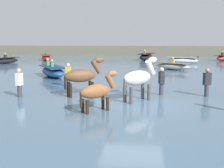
# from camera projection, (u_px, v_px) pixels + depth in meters

# --- Properties ---
(ground_plane) EXTENTS (120.00, 120.00, 0.00)m
(ground_plane) POSITION_uv_depth(u_px,v_px,m) (132.00, 113.00, 11.60)
(ground_plane) COLOR gray
(water_surface) EXTENTS (90.00, 90.00, 0.36)m
(water_surface) POSITION_uv_depth(u_px,v_px,m) (138.00, 76.00, 21.39)
(water_surface) COLOR slate
(water_surface) RESTS_ON ground
(horse_lead_chestnut) EXTENTS (1.37, 1.32, 1.76)m
(horse_lead_chestnut) POSITION_uv_depth(u_px,v_px,m) (97.00, 92.00, 10.35)
(horse_lead_chestnut) COLOR brown
(horse_lead_chestnut) RESTS_ON ground
(horse_trailing_pinto) EXTENTS (1.58, 1.70, 2.15)m
(horse_trailing_pinto) POSITION_uv_depth(u_px,v_px,m) (139.00, 79.00, 12.04)
(horse_trailing_pinto) COLOR beige
(horse_trailing_pinto) RESTS_ON ground
(horse_flank_bay) EXTENTS (1.81, 1.25, 2.08)m
(horse_flank_bay) POSITION_uv_depth(u_px,v_px,m) (82.00, 77.00, 13.12)
(horse_flank_bay) COLOR brown
(horse_flank_bay) RESTS_ON ground
(boat_distant_west) EXTENTS (2.16, 3.24, 0.76)m
(boat_distant_west) POSITION_uv_depth(u_px,v_px,m) (46.00, 58.00, 34.66)
(boat_distant_west) COLOR #BC382D
(boat_distant_west) RESTS_ON water_surface
(boat_far_inshore) EXTENTS (2.13, 4.06, 1.27)m
(boat_far_inshore) POSITION_uv_depth(u_px,v_px,m) (146.00, 57.00, 34.84)
(boat_far_inshore) COLOR black
(boat_far_inshore) RESTS_ON water_surface
(boat_near_starboard) EXTENTS (3.29, 1.74, 0.76)m
(boat_near_starboard) POSITION_uv_depth(u_px,v_px,m) (183.00, 60.00, 30.52)
(boat_near_starboard) COLOR silver
(boat_near_starboard) RESTS_ON water_surface
(boat_mid_channel) EXTENTS (2.84, 3.34, 1.14)m
(boat_mid_channel) POSITION_uv_depth(u_px,v_px,m) (224.00, 58.00, 34.24)
(boat_mid_channel) COLOR #BC382D
(boat_mid_channel) RESTS_ON water_surface
(boat_mid_outer) EXTENTS (2.90, 3.63, 1.17)m
(boat_mid_outer) POSITION_uv_depth(u_px,v_px,m) (53.00, 72.00, 19.78)
(boat_mid_outer) COLOR #28518E
(boat_mid_outer) RESTS_ON water_surface
(boat_far_offshore) EXTENTS (3.00, 2.38, 1.05)m
(boat_far_offshore) POSITION_uv_depth(u_px,v_px,m) (173.00, 66.00, 24.30)
(boat_far_offshore) COLOR #B2AD9E
(boat_far_offshore) RESTS_ON water_surface
(boat_distant_east) EXTENTS (2.28, 3.33, 1.08)m
(boat_distant_east) POSITION_uv_depth(u_px,v_px,m) (5.00, 61.00, 30.20)
(boat_distant_east) COLOR black
(boat_distant_east) RESTS_ON water_surface
(person_wading_mid) EXTENTS (0.27, 0.36, 1.63)m
(person_wading_mid) POSITION_uv_depth(u_px,v_px,m) (161.00, 84.00, 13.40)
(person_wading_mid) COLOR #383842
(person_wading_mid) RESTS_ON ground
(person_onlooker_right) EXTENTS (0.25, 0.35, 1.63)m
(person_onlooker_right) POSITION_uv_depth(u_px,v_px,m) (19.00, 86.00, 12.92)
(person_onlooker_right) COLOR #383842
(person_onlooker_right) RESTS_ON ground
(person_wading_close) EXTENTS (0.37, 0.31, 1.63)m
(person_wading_close) POSITION_uv_depth(u_px,v_px,m) (207.00, 85.00, 13.03)
(person_wading_close) COLOR #383842
(person_wading_close) RESTS_ON ground
(person_spectator_far) EXTENTS (0.22, 0.33, 1.63)m
(person_spectator_far) POSITION_uv_depth(u_px,v_px,m) (68.00, 77.00, 15.68)
(person_spectator_far) COLOR #383842
(person_spectator_far) RESTS_ON ground
(channel_buoy) EXTENTS (0.31, 0.31, 0.71)m
(channel_buoy) POSITION_uv_depth(u_px,v_px,m) (163.00, 75.00, 19.52)
(channel_buoy) COLOR silver
(channel_buoy) RESTS_ON water_surface
(far_shoreline) EXTENTS (80.00, 2.40, 1.78)m
(far_shoreline) POSITION_uv_depth(u_px,v_px,m) (142.00, 52.00, 44.47)
(far_shoreline) COLOR #605B4C
(far_shoreline) RESTS_ON ground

